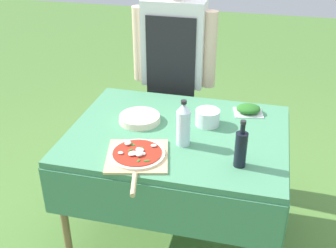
{
  "coord_description": "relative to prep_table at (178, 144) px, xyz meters",
  "views": [
    {
      "loc": [
        0.44,
        -2.01,
        1.98
      ],
      "look_at": [
        -0.06,
        0.0,
        0.84
      ],
      "focal_mm": 45.0,
      "sensor_mm": 36.0,
      "label": 1
    }
  ],
  "objects": [
    {
      "name": "ground_plane",
      "position": [
        0.0,
        0.0,
        -0.72
      ],
      "size": [
        12.0,
        12.0,
        0.0
      ],
      "primitive_type": "plane",
      "color": "#517F38"
    },
    {
      "name": "water_bottle",
      "position": [
        0.06,
        -0.12,
        0.21
      ],
      "size": [
        0.08,
        0.08,
        0.26
      ],
      "color": "silver",
      "rests_on": "prep_table"
    },
    {
      "name": "prep_table",
      "position": [
        0.0,
        0.0,
        0.0
      ],
      "size": [
        1.23,
        0.96,
        0.8
      ],
      "color": "#478960",
      "rests_on": "ground"
    },
    {
      "name": "pizza_on_peel",
      "position": [
        -0.14,
        -0.31,
        0.1
      ],
      "size": [
        0.37,
        0.5,
        0.05
      ],
      "rotation": [
        0.0,
        0.0,
        0.24
      ],
      "color": "#D1B27F",
      "rests_on": "prep_table"
    },
    {
      "name": "plate_stack",
      "position": [
        -0.24,
        0.06,
        0.11
      ],
      "size": [
        0.24,
        0.24,
        0.04
      ],
      "color": "beige",
      "rests_on": "prep_table"
    },
    {
      "name": "oil_bottle",
      "position": [
        0.37,
        -0.26,
        0.18
      ],
      "size": [
        0.06,
        0.06,
        0.25
      ],
      "color": "black",
      "rests_on": "prep_table"
    },
    {
      "name": "herb_container",
      "position": [
        0.37,
        0.32,
        0.11
      ],
      "size": [
        0.2,
        0.17,
        0.06
      ],
      "rotation": [
        0.0,
        0.0,
        0.2
      ],
      "color": "silver",
      "rests_on": "prep_table"
    },
    {
      "name": "person_cook",
      "position": [
        -0.19,
        0.7,
        0.21
      ],
      "size": [
        0.59,
        0.2,
        1.57
      ],
      "rotation": [
        0.0,
        0.0,
        3.13
      ],
      "color": "#70604C",
      "rests_on": "ground"
    },
    {
      "name": "mixing_tub",
      "position": [
        0.15,
        0.12,
        0.13
      ],
      "size": [
        0.14,
        0.14,
        0.09
      ],
      "primitive_type": "cylinder",
      "color": "silver",
      "rests_on": "prep_table"
    }
  ]
}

